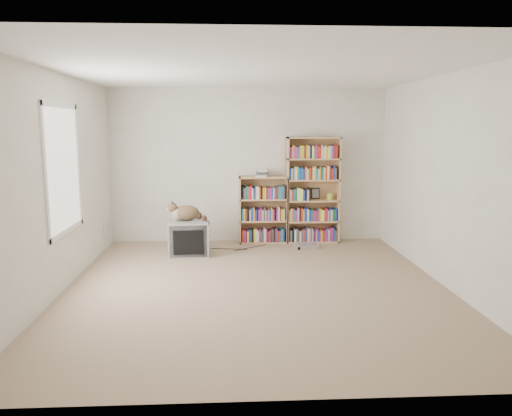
{
  "coord_description": "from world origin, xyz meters",
  "views": [
    {
      "loc": [
        -0.31,
        -5.69,
        1.88
      ],
      "look_at": [
        0.05,
        1.0,
        0.79
      ],
      "focal_mm": 35.0,
      "sensor_mm": 36.0,
      "label": 1
    }
  ],
  "objects_px": {
    "crt_tv": "(189,238)",
    "dvd_player": "(307,246)",
    "cat": "(189,215)",
    "bookcase_short": "(263,212)",
    "bookcase_tall": "(312,192)"
  },
  "relations": [
    {
      "from": "dvd_player",
      "to": "crt_tv",
      "type": "bearing_deg",
      "value": 169.74
    },
    {
      "from": "bookcase_tall",
      "to": "dvd_player",
      "type": "relative_size",
      "value": 5.47
    },
    {
      "from": "crt_tv",
      "to": "bookcase_tall",
      "type": "relative_size",
      "value": 0.36
    },
    {
      "from": "bookcase_tall",
      "to": "bookcase_short",
      "type": "relative_size",
      "value": 1.58
    },
    {
      "from": "crt_tv",
      "to": "cat",
      "type": "relative_size",
      "value": 0.92
    },
    {
      "from": "bookcase_tall",
      "to": "bookcase_short",
      "type": "height_order",
      "value": "bookcase_tall"
    },
    {
      "from": "crt_tv",
      "to": "cat",
      "type": "xyz_separation_m",
      "value": [
        0.01,
        0.02,
        0.34
      ]
    },
    {
      "from": "cat",
      "to": "dvd_player",
      "type": "height_order",
      "value": "cat"
    },
    {
      "from": "cat",
      "to": "bookcase_short",
      "type": "bearing_deg",
      "value": 16.19
    },
    {
      "from": "cat",
      "to": "dvd_player",
      "type": "distance_m",
      "value": 1.91
    },
    {
      "from": "crt_tv",
      "to": "dvd_player",
      "type": "xyz_separation_m",
      "value": [
        1.82,
        0.27,
        -0.22
      ]
    },
    {
      "from": "cat",
      "to": "bookcase_short",
      "type": "relative_size",
      "value": 0.62
    },
    {
      "from": "bookcase_tall",
      "to": "bookcase_short",
      "type": "bearing_deg",
      "value": 179.97
    },
    {
      "from": "crt_tv",
      "to": "bookcase_short",
      "type": "relative_size",
      "value": 0.57
    },
    {
      "from": "crt_tv",
      "to": "bookcase_tall",
      "type": "distance_m",
      "value": 2.19
    }
  ]
}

